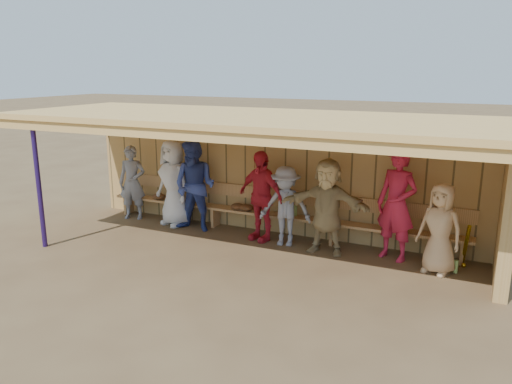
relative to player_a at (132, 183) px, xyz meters
The scene contains 12 objects.
ground 3.45m from the player_a, 13.99° to the right, with size 90.00×90.00×0.00m, color brown.
player_a is the anchor object (origin of this frame).
player_b 1.11m from the player_a, ahead, with size 0.90×0.59×1.85m, color silver.
player_c 1.74m from the player_a, ahead, with size 0.92×0.72×1.89m, color #34448F.
player_d 3.18m from the player_a, ahead, with size 1.04×0.43×1.77m, color red.
player_e 3.74m from the player_a, ahead, with size 0.99×0.57×1.52m, color gray.
player_f 4.56m from the player_a, ahead, with size 1.62×0.52×1.75m, color tan.
player_g 5.74m from the player_a, ahead, with size 0.72×0.47×1.98m, color red.
player_h 6.51m from the player_a, ahead, with size 0.74×0.48×1.51m, color tan.
dugout_structure 3.74m from the player_a, ahead, with size 8.80×3.20×2.50m.
bench 3.28m from the player_a, ahead, with size 7.60×0.34×0.93m.
dugout_equipment 2.78m from the player_a, ahead, with size 6.56×0.62×0.80m.
Camera 1 is at (3.82, -7.78, 3.28)m, focal length 35.00 mm.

